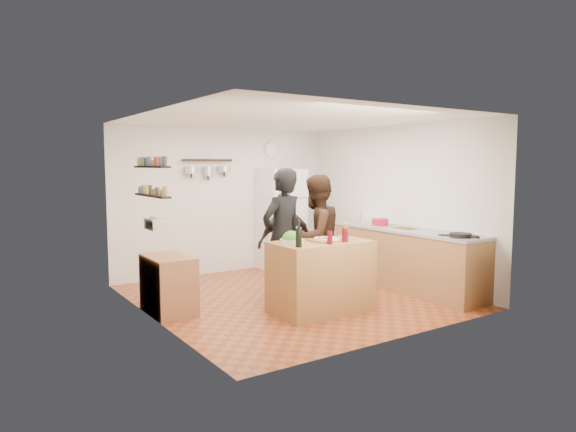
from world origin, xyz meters
TOP-DOWN VIEW (x-y plane):
  - room_shell at (0.00, 0.39)m, footprint 4.20×4.20m
  - prep_island at (-0.10, -0.81)m, footprint 1.25×0.72m
  - pizza_board at (-0.02, -0.83)m, footprint 0.42×0.34m
  - pizza at (-0.02, -0.83)m, footprint 0.34×0.34m
  - salad_bowl at (-0.52, -0.76)m, footprint 0.29×0.29m
  - wine_bottle at (-0.60, -1.03)m, footprint 0.08×0.08m
  - wine_glass_near at (-0.15, -1.05)m, footprint 0.07×0.07m
  - wine_glass_far at (0.12, -1.01)m, footprint 0.07×0.07m
  - pepper_mill at (0.35, -0.76)m, footprint 0.05×0.05m
  - salt_canister at (0.20, -0.93)m, footprint 0.07×0.07m
  - person_left at (-0.34, -0.28)m, footprint 0.75×0.57m
  - person_center at (0.19, -0.31)m, footprint 0.97×0.83m
  - person_back at (0.03, 0.20)m, footprint 0.92×0.49m
  - counter_run at (1.70, -0.55)m, footprint 0.63×2.63m
  - stove_top at (1.70, -1.50)m, footprint 0.60×0.62m
  - skillet at (1.60, -1.61)m, footprint 0.29×0.29m
  - sink at (1.70, 0.30)m, footprint 0.50×0.80m
  - cutting_board at (1.70, -0.53)m, footprint 0.30×0.40m
  - red_bowl at (1.65, -0.05)m, footprint 0.26×0.26m
  - fridge at (0.95, 1.75)m, footprint 0.70×0.68m
  - wall_clock at (0.95, 2.08)m, footprint 0.30×0.03m
  - spice_shelf_lower at (-1.93, 0.20)m, footprint 0.12×1.00m
  - spice_shelf_upper at (-1.93, 0.20)m, footprint 0.12×1.00m
  - produce_basket at (-1.90, 0.20)m, footprint 0.18×0.35m
  - side_table at (-1.74, 0.22)m, footprint 0.50×0.80m
  - pot_rack at (-0.35, 2.00)m, footprint 0.90×0.04m

SIDE VIEW (x-z plane):
  - side_table at x=-1.74m, z-range 0.00..0.73m
  - counter_run at x=1.70m, z-range 0.00..0.90m
  - prep_island at x=-0.10m, z-range 0.00..0.91m
  - person_back at x=0.03m, z-range 0.00..1.49m
  - person_center at x=0.19m, z-range 0.00..1.74m
  - fridge at x=0.95m, z-range 0.00..1.80m
  - stove_top at x=1.70m, z-range 0.90..0.92m
  - cutting_board at x=1.70m, z-range 0.90..0.92m
  - sink at x=1.70m, z-range 0.90..0.93m
  - person_left at x=-0.34m, z-range 0.00..1.83m
  - pizza_board at x=-0.02m, z-range 0.91..0.93m
  - salad_bowl at x=-0.52m, z-range 0.91..0.97m
  - pizza at x=-0.02m, z-range 0.93..0.95m
  - skillet at x=1.60m, z-range 0.92..0.98m
  - salt_canister at x=0.20m, z-range 0.91..1.03m
  - red_bowl at x=1.65m, z-range 0.92..1.03m
  - wine_glass_near at x=-0.15m, z-range 0.91..1.07m
  - pepper_mill at x=0.35m, z-range 0.91..1.08m
  - wine_glass_far at x=0.12m, z-range 0.91..1.09m
  - wine_bottle at x=-0.60m, z-range 0.91..1.14m
  - produce_basket at x=-1.90m, z-range 1.08..1.22m
  - room_shell at x=0.00m, z-range -0.85..3.35m
  - spice_shelf_lower at x=-1.93m, z-range 1.49..1.51m
  - spice_shelf_upper at x=-1.93m, z-range 1.84..1.86m
  - pot_rack at x=-0.35m, z-range 1.93..1.97m
  - wall_clock at x=0.95m, z-range 2.00..2.30m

